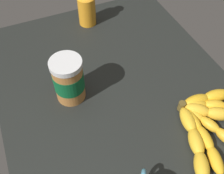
{
  "coord_description": "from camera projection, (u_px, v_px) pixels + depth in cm",
  "views": [
    {
      "loc": [
        -46.62,
        21.37,
        62.41
      ],
      "look_at": [
        -4.06,
        3.01,
        5.59
      ],
      "focal_mm": 41.91,
      "sensor_mm": 36.0,
      "label": 1
    }
  ],
  "objects": [
    {
      "name": "banana_bunch",
      "position": [
        210.0,
        118.0,
        0.71
      ],
      "size": [
        23.27,
        30.97,
        3.74
      ],
      "color": "gold",
      "rests_on": "ground_plane"
    },
    {
      "name": "ground_plane",
      "position": [
        116.0,
        90.0,
        0.82
      ],
      "size": [
        86.6,
        69.92,
        3.78
      ],
      "primitive_type": "cube",
      "color": "black"
    },
    {
      "name": "peanut_butter_jar",
      "position": [
        69.0,
        80.0,
        0.73
      ],
      "size": [
        8.89,
        8.89,
        14.27
      ],
      "color": "#B27238",
      "rests_on": "ground_plane"
    },
    {
      "name": "honey_bottle",
      "position": [
        87.0,
        8.0,
        0.96
      ],
      "size": [
        6.46,
        6.46,
        14.78
      ],
      "color": "orange",
      "rests_on": "ground_plane"
    }
  ]
}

